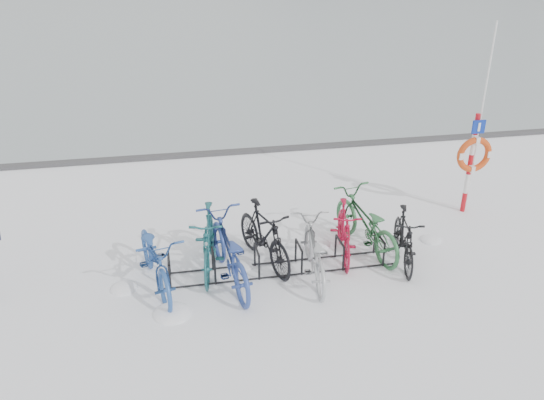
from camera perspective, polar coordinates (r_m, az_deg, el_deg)
The scene contains 13 objects.
ground at distance 9.08m, azimuth 0.64°, elevation -7.53°, with size 900.00×900.00×0.00m, color white.
quay_edge at distance 14.32m, azimuth -4.22°, elevation 5.17°, with size 400.00×0.25×0.10m, color #3F3F42.
bike_rack at distance 8.98m, azimuth 0.65°, elevation -6.56°, with size 4.00×0.48×0.46m.
lifebuoy_station at distance 11.25m, azimuth 20.88°, elevation 4.59°, with size 0.73×0.22×3.79m.
bike_0 at distance 8.63m, azimuth -12.46°, elevation -5.90°, with size 0.71×2.04×1.07m, color #285098.
bike_1 at distance 8.92m, azimuth -6.84°, elevation -4.21°, with size 0.52×1.85×1.11m, color #1A5358.
bike_2 at distance 8.57m, azimuth -4.73°, elevation -5.35°, with size 0.75×2.14×1.12m, color #2B428D.
bike_3 at distance 9.03m, azimuth -0.88°, elevation -3.64°, with size 0.52×1.84×1.11m, color black.
bike_4 at distance 8.71m, azimuth 4.54°, elevation -5.34°, with size 0.65×1.87×0.98m, color #A6A9AD.
bike_5 at distance 9.36m, azimuth 7.76°, elevation -3.18°, with size 0.47×1.65×0.99m, color #AF102F.
bike_6 at distance 9.61m, azimuth 10.03°, elevation -2.27°, with size 0.72×2.06×1.08m, color #2F6C3D.
bike_7 at distance 9.36m, azimuth 14.03°, elevation -3.82°, with size 0.46×1.62×0.97m, color black.
snow_drifts at distance 8.95m, azimuth -2.74°, elevation -8.09°, with size 5.98×2.11×0.20m.
Camera 1 is at (-1.59, -7.50, 4.87)m, focal length 35.00 mm.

